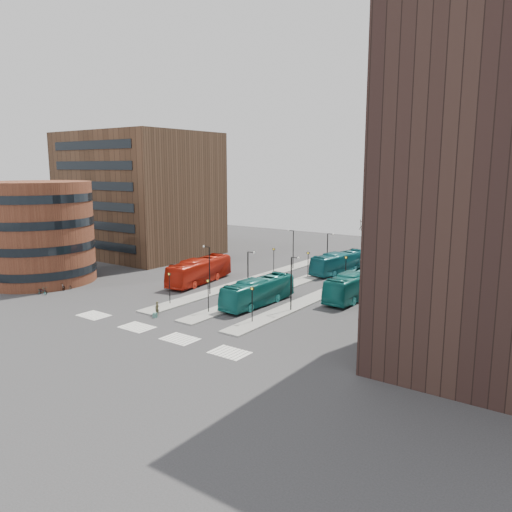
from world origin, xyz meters
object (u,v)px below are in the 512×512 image
Objects in this scene: traveller at (157,308)px; bicycle_mid at (61,286)px; teal_bus_a at (258,292)px; commuter_b at (227,297)px; red_bus at (200,271)px; teal_bus_c at (356,285)px; bicycle_far at (68,286)px; commuter_c at (245,303)px; commuter_a at (193,281)px; suitcase at (155,315)px; teal_bus_d at (409,260)px; teal_bus_b at (340,263)px; bicycle_near at (42,291)px.

bicycle_mid is at bearing -179.92° from traveller.
teal_bus_a reaches higher than commuter_b.
red_bus is 21.80m from teal_bus_c.
bicycle_far is at bearing 111.37° from commuter_b.
commuter_a is at bearing -91.19° from commuter_c.
suitcase is at bearing -19.59° from commuter_c.
teal_bus_d reaches higher than teal_bus_a.
traveller is (-0.45, 0.76, 0.51)m from suitcase.
bicycle_far is at bearing -128.47° from teal_bus_d.
bicycle_far is (-24.87, -30.19, -1.19)m from teal_bus_b.
commuter_b is at bearing -106.76° from teal_bus_d.
commuter_b is at bearing -87.05° from commuter_c.
commuter_a is at bearing 113.58° from suitcase.
red_bus is 11.87m from commuter_b.
suitcase is 19.17m from bicycle_far.
commuter_a is at bearing 71.87° from commuter_b.
commuter_b reaches higher than bicycle_far.
teal_bus_c is (8.32, -12.41, 0.08)m from teal_bus_b.
teal_bus_a is at bearing -154.29° from commuter_c.
commuter_b is at bearing -87.21° from teal_bus_b.
bicycle_far is (-25.11, -8.45, -1.16)m from teal_bus_a.
bicycle_far is at bearing -141.11° from red_bus.
commuter_b reaches higher than traveller.
commuter_b is (-2.90, -23.70, -0.73)m from teal_bus_b.
teal_bus_b is 0.89× the size of teal_bus_d.
teal_bus_a is 26.52m from bicycle_far.
teal_bus_b is 41.98m from bicycle_near.
teal_bus_a is 12.35m from teal_bus_c.
teal_bus_d is 33.22m from commuter_b.
suitcase is 16.66m from red_bus.
commuter_b is 1.08× the size of bicycle_far.
bicycle_near is at bearing -50.11° from commuter_c.
commuter_b is at bearing 68.15° from traveller.
bicycle_mid is at bearing -138.92° from red_bus.
red_bus is 1.02× the size of teal_bus_c.
teal_bus_a is 0.98× the size of teal_bus_b.
red_bus is at bearing -79.98° from commuter_a.
commuter_c is at bearing -80.75° from bicycle_mid.
red_bus is 7.10× the size of bicycle_near.
commuter_a reaches higher than bicycle_mid.
traveller is 0.94× the size of bicycle_far.
suitcase is at bearing 102.44° from commuter_a.
teal_bus_a is at bearing 58.21° from suitcase.
commuter_b is at bearing -133.72° from teal_bus_c.
teal_bus_c is at bearing -39.92° from commuter_b.
red_bus is 2.90m from commuter_a.
bicycle_near is 3.61m from bicycle_far.
teal_bus_d is (13.95, 39.99, 1.55)m from suitcase.
bicycle_far is (-33.19, -17.79, -1.27)m from teal_bus_c.
teal_bus_d reaches higher than bicycle_near.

